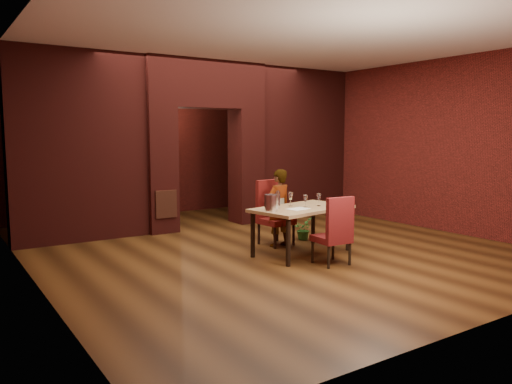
# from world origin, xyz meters

# --- Properties ---
(floor) EXTENTS (8.00, 8.00, 0.00)m
(floor) POSITION_xyz_m (0.00, 0.00, 0.00)
(floor) COLOR #4A2C12
(floor) RESTS_ON ground
(ceiling) EXTENTS (7.00, 8.00, 0.04)m
(ceiling) POSITION_xyz_m (0.00, 0.00, 3.20)
(ceiling) COLOR silver
(ceiling) RESTS_ON ground
(wall_back) EXTENTS (7.00, 0.04, 3.20)m
(wall_back) POSITION_xyz_m (0.00, 4.00, 1.60)
(wall_back) COLOR maroon
(wall_back) RESTS_ON ground
(wall_front) EXTENTS (7.00, 0.04, 3.20)m
(wall_front) POSITION_xyz_m (0.00, -4.00, 1.60)
(wall_front) COLOR maroon
(wall_front) RESTS_ON ground
(wall_left) EXTENTS (0.04, 8.00, 3.20)m
(wall_left) POSITION_xyz_m (-3.50, 0.00, 1.60)
(wall_left) COLOR maroon
(wall_left) RESTS_ON ground
(wall_right) EXTENTS (0.04, 8.00, 3.20)m
(wall_right) POSITION_xyz_m (3.50, 0.00, 1.60)
(wall_right) COLOR maroon
(wall_right) RESTS_ON ground
(pillar_left) EXTENTS (0.55, 0.55, 2.30)m
(pillar_left) POSITION_xyz_m (-0.95, 2.00, 1.15)
(pillar_left) COLOR maroon
(pillar_left) RESTS_ON ground
(pillar_right) EXTENTS (0.55, 0.55, 2.30)m
(pillar_right) POSITION_xyz_m (0.95, 2.00, 1.15)
(pillar_right) COLOR maroon
(pillar_right) RESTS_ON ground
(lintel) EXTENTS (2.45, 0.55, 0.90)m
(lintel) POSITION_xyz_m (0.00, 2.00, 2.75)
(lintel) COLOR maroon
(lintel) RESTS_ON ground
(wing_wall_left) EXTENTS (2.28, 0.35, 3.20)m
(wing_wall_left) POSITION_xyz_m (-2.36, 2.00, 1.60)
(wing_wall_left) COLOR maroon
(wing_wall_left) RESTS_ON ground
(wing_wall_right) EXTENTS (2.28, 0.35, 3.20)m
(wing_wall_right) POSITION_xyz_m (2.36, 2.00, 1.60)
(wing_wall_right) COLOR maroon
(wing_wall_right) RESTS_ON ground
(vent_panel) EXTENTS (0.40, 0.03, 0.50)m
(vent_panel) POSITION_xyz_m (-0.95, 1.71, 0.55)
(vent_panel) COLOR brown
(vent_panel) RESTS_ON ground
(rear_door) EXTENTS (0.90, 0.08, 2.10)m
(rear_door) POSITION_xyz_m (-0.40, 3.94, 1.05)
(rear_door) COLOR black
(rear_door) RESTS_ON ground
(rear_door_frame) EXTENTS (1.02, 0.04, 2.22)m
(rear_door_frame) POSITION_xyz_m (-0.40, 3.90, 1.05)
(rear_door_frame) COLOR black
(rear_door_frame) RESTS_ON ground
(dining_table) EXTENTS (1.66, 1.12, 0.72)m
(dining_table) POSITION_xyz_m (0.16, -0.82, 0.36)
(dining_table) COLOR tan
(dining_table) RESTS_ON ground
(chair_far) EXTENTS (0.52, 0.52, 1.06)m
(chair_far) POSITION_xyz_m (0.20, -0.10, 0.53)
(chair_far) COLOR maroon
(chair_far) RESTS_ON ground
(chair_near) EXTENTS (0.46, 0.46, 0.96)m
(chair_near) POSITION_xyz_m (0.12, -1.51, 0.48)
(chair_near) COLOR maroon
(chair_near) RESTS_ON ground
(person_seated) EXTENTS (0.49, 0.35, 1.25)m
(person_seated) POSITION_xyz_m (0.17, -0.20, 0.63)
(person_seated) COLOR white
(person_seated) RESTS_ON ground
(wine_glass_a) EXTENTS (0.09, 0.09, 0.21)m
(wine_glass_a) POSITION_xyz_m (0.07, -0.65, 0.82)
(wine_glass_a) COLOR silver
(wine_glass_a) RESTS_ON dining_table
(wine_glass_b) EXTENTS (0.08, 0.08, 0.18)m
(wine_glass_b) POSITION_xyz_m (0.19, -0.86, 0.81)
(wine_glass_b) COLOR silver
(wine_glass_b) RESTS_ON dining_table
(wine_glass_c) EXTENTS (0.08, 0.08, 0.19)m
(wine_glass_c) POSITION_xyz_m (0.45, -0.87, 0.81)
(wine_glass_c) COLOR white
(wine_glass_c) RESTS_ON dining_table
(tasting_sheet) EXTENTS (0.35, 0.28, 0.00)m
(tasting_sheet) POSITION_xyz_m (-0.02, -0.94, 0.72)
(tasting_sheet) COLOR silver
(tasting_sheet) RESTS_ON dining_table
(wine_bucket) EXTENTS (0.19, 0.19, 0.24)m
(wine_bucket) POSITION_xyz_m (-0.45, -0.87, 0.84)
(wine_bucket) COLOR silver
(wine_bucket) RESTS_ON dining_table
(water_bottle) EXTENTS (0.06, 0.06, 0.27)m
(water_bottle) POSITION_xyz_m (-0.24, -0.75, 0.85)
(water_bottle) COLOR white
(water_bottle) RESTS_ON dining_table
(potted_plant) EXTENTS (0.44, 0.44, 0.37)m
(potted_plant) POSITION_xyz_m (0.82, -0.02, 0.18)
(potted_plant) COLOR #2A6624
(potted_plant) RESTS_ON ground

